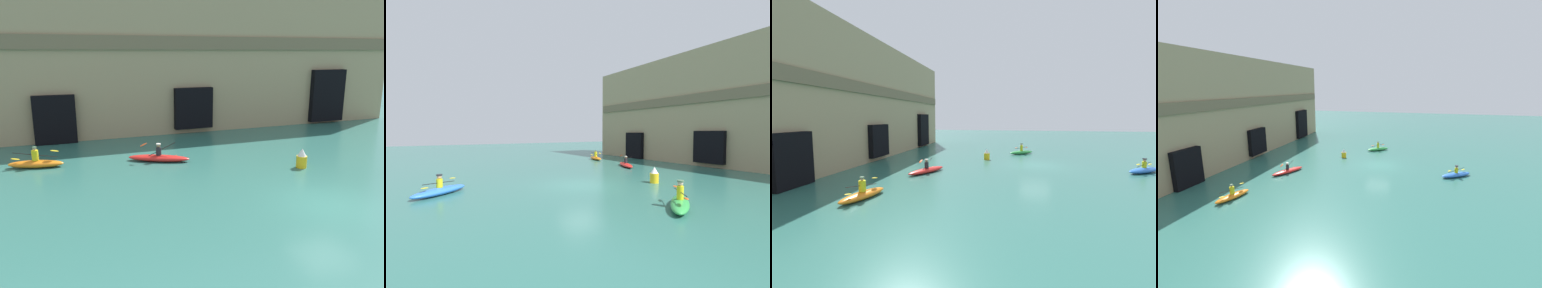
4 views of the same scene
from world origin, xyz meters
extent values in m
plane|color=#2D665B|center=(0.00, 0.00, 0.00)|extent=(120.00, 120.00, 0.00)
cube|color=#9E8966|center=(0.42, 18.36, 5.82)|extent=(35.70, 6.89, 11.63)
cube|color=brown|center=(0.42, 14.87, 6.69)|extent=(34.99, 0.24, 0.95)
cube|color=black|center=(-10.36, 14.77, 1.65)|extent=(2.72, 0.70, 3.28)
cube|color=black|center=(-0.46, 14.77, 1.93)|extent=(2.97, 0.70, 3.07)
cube|color=black|center=(11.83, 14.77, 2.39)|extent=(3.26, 0.70, 4.40)
ellipsoid|color=orange|center=(-11.49, 9.43, 0.20)|extent=(3.01, 1.41, 0.39)
cylinder|color=gold|center=(-11.49, 9.43, 0.68)|extent=(0.35, 0.35, 0.56)
sphere|color=tan|center=(-11.49, 9.43, 1.05)|extent=(0.18, 0.18, 0.18)
cylinder|color=#4C6B4C|center=(-11.49, 9.43, 1.12)|extent=(0.23, 0.23, 0.06)
cylinder|color=black|center=(-11.49, 9.43, 0.70)|extent=(2.24, 0.29, 0.41)
ellipsoid|color=yellow|center=(-12.49, 9.54, 0.54)|extent=(0.46, 0.23, 0.12)
ellipsoid|color=yellow|center=(-10.50, 9.31, 0.87)|extent=(0.46, 0.23, 0.12)
ellipsoid|color=red|center=(-4.94, 8.30, 0.18)|extent=(3.51, 2.26, 0.36)
cylinder|color=#232328|center=(-4.94, 8.30, 0.59)|extent=(0.30, 0.30, 0.45)
sphere|color=#9E704C|center=(-4.94, 8.30, 0.92)|extent=(0.21, 0.21, 0.21)
cylinder|color=silver|center=(-4.94, 8.30, 1.01)|extent=(0.27, 0.27, 0.06)
cylinder|color=black|center=(-4.94, 8.30, 0.61)|extent=(1.91, 0.34, 0.93)
ellipsoid|color=#D84C19|center=(-5.77, 8.44, 1.01)|extent=(0.44, 0.24, 0.23)
ellipsoid|color=#D84C19|center=(-4.10, 8.17, 0.21)|extent=(0.44, 0.24, 0.23)
cylinder|color=yellow|center=(1.99, 4.51, 0.32)|extent=(0.57, 0.57, 0.64)
cone|color=white|center=(1.99, 4.51, 0.85)|extent=(0.48, 0.48, 0.41)
camera|label=1|loc=(-10.19, -11.64, 6.13)|focal=35.00mm
camera|label=2|loc=(13.61, -8.56, 3.35)|focal=24.00mm
camera|label=3|loc=(-23.01, 1.86, 4.16)|focal=24.00mm
camera|label=4|loc=(-26.81, -4.01, 8.37)|focal=24.00mm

